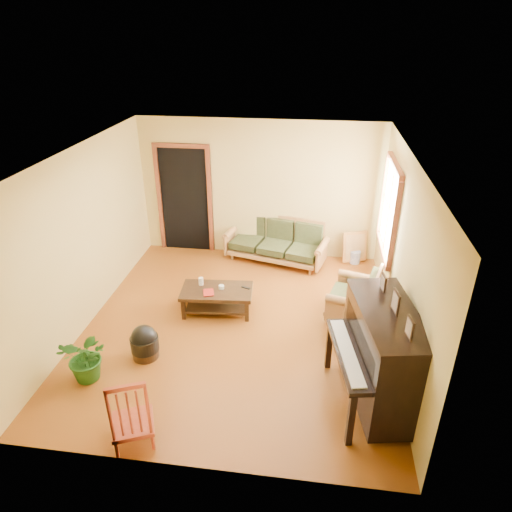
# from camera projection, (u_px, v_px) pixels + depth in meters

# --- Properties ---
(floor) EXTENTS (5.00, 5.00, 0.00)m
(floor) POSITION_uv_depth(u_px,v_px,m) (237.00, 325.00, 6.91)
(floor) COLOR #64300D
(floor) RESTS_ON ground
(doorway) EXTENTS (1.08, 0.16, 2.05)m
(doorway) POSITION_uv_depth(u_px,v_px,m) (185.00, 200.00, 8.80)
(doorway) COLOR black
(doorway) RESTS_ON floor
(window) EXTENTS (0.12, 1.36, 1.46)m
(window) POSITION_uv_depth(u_px,v_px,m) (390.00, 209.00, 7.10)
(window) COLOR white
(window) RESTS_ON right_wall
(sofa) EXTENTS (2.02, 1.23, 0.81)m
(sofa) POSITION_uv_depth(u_px,v_px,m) (275.00, 242.00, 8.61)
(sofa) COLOR olive
(sofa) RESTS_ON floor
(coffee_table) EXTENTS (1.14, 0.69, 0.40)m
(coffee_table) POSITION_uv_depth(u_px,v_px,m) (217.00, 300.00, 7.17)
(coffee_table) COLOR black
(coffee_table) RESTS_ON floor
(armchair) EXTENTS (0.99, 1.02, 0.84)m
(armchair) POSITION_uv_depth(u_px,v_px,m) (353.00, 293.00, 6.94)
(armchair) COLOR olive
(armchair) RESTS_ON floor
(piano) EXTENTS (1.11, 1.59, 1.29)m
(piano) POSITION_uv_depth(u_px,v_px,m) (382.00, 358.00, 5.26)
(piano) COLOR black
(piano) RESTS_ON floor
(footstool) EXTENTS (0.45, 0.45, 0.36)m
(footstool) POSITION_uv_depth(u_px,v_px,m) (145.00, 345.00, 6.20)
(footstool) COLOR black
(footstool) RESTS_ON floor
(red_chair) EXTENTS (0.59, 0.61, 0.93)m
(red_chair) POSITION_uv_depth(u_px,v_px,m) (130.00, 407.00, 4.82)
(red_chair) COLOR maroon
(red_chair) RESTS_ON floor
(leaning_frame) EXTENTS (0.48, 0.26, 0.63)m
(leaning_frame) POSITION_uv_depth(u_px,v_px,m) (355.00, 247.00, 8.62)
(leaning_frame) COLOR #B87F3D
(leaning_frame) RESTS_ON floor
(ceramic_crock) EXTENTS (0.21, 0.21, 0.24)m
(ceramic_crock) POSITION_uv_depth(u_px,v_px,m) (355.00, 257.00, 8.65)
(ceramic_crock) COLOR #3751A5
(ceramic_crock) RESTS_ON floor
(potted_plant) EXTENTS (0.73, 0.67, 0.68)m
(potted_plant) POSITION_uv_depth(u_px,v_px,m) (87.00, 357.00, 5.73)
(potted_plant) COLOR #215518
(potted_plant) RESTS_ON floor
(book) EXTENTS (0.21, 0.25, 0.02)m
(book) POSITION_uv_depth(u_px,v_px,m) (203.00, 293.00, 6.96)
(book) COLOR maroon
(book) RESTS_ON coffee_table
(candle) EXTENTS (0.08, 0.08, 0.13)m
(candle) POSITION_uv_depth(u_px,v_px,m) (201.00, 281.00, 7.18)
(candle) COLOR white
(candle) RESTS_ON coffee_table
(glass_jar) EXTENTS (0.11, 0.11, 0.06)m
(glass_jar) POSITION_uv_depth(u_px,v_px,m) (221.00, 287.00, 7.09)
(glass_jar) COLOR white
(glass_jar) RESTS_ON coffee_table
(remote) EXTENTS (0.15, 0.08, 0.01)m
(remote) POSITION_uv_depth(u_px,v_px,m) (246.00, 288.00, 7.11)
(remote) COLOR black
(remote) RESTS_ON coffee_table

